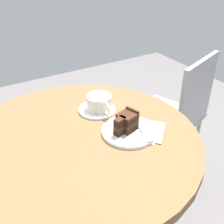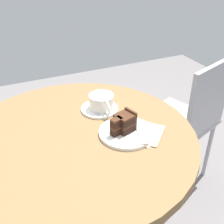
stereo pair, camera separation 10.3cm
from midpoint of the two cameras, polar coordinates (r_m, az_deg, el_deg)
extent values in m
cylinder|color=brown|center=(0.99, -4.14, -5.60)|extent=(0.84, 0.84, 0.03)
cylinder|color=silver|center=(1.25, -3.46, -19.29)|extent=(0.07, 0.07, 0.71)
cylinder|color=white|center=(1.12, 0.07, 0.57)|extent=(0.15, 0.15, 0.01)
cylinder|color=white|center=(1.10, 0.51, 2.04)|extent=(0.10, 0.10, 0.06)
cylinder|color=beige|center=(1.09, 0.51, 3.33)|extent=(0.09, 0.09, 0.00)
torus|color=white|center=(1.06, 1.79, 0.68)|extent=(0.05, 0.01, 0.05)
cube|color=silver|center=(1.09, 1.32, 0.16)|extent=(0.03, 0.08, 0.00)
ellipsoid|color=silver|center=(1.06, -0.62, -0.78)|extent=(0.02, 0.02, 0.00)
cylinder|color=white|center=(0.98, 5.93, -4.28)|extent=(0.19, 0.19, 0.01)
cube|color=black|center=(0.98, 5.62, -3.15)|extent=(0.07, 0.07, 0.02)
cube|color=black|center=(0.96, 4.01, -4.01)|extent=(0.03, 0.05, 0.02)
cube|color=#422314|center=(0.97, 5.66, -2.38)|extent=(0.07, 0.07, 0.01)
cube|color=#422314|center=(0.95, 4.04, -3.24)|extent=(0.03, 0.05, 0.01)
cube|color=black|center=(0.96, 5.71, -1.60)|extent=(0.07, 0.07, 0.02)
cube|color=black|center=(0.94, 4.08, -2.45)|extent=(0.03, 0.05, 0.02)
cube|color=#422314|center=(0.95, 5.76, -0.81)|extent=(0.07, 0.07, 0.01)
cube|color=#422314|center=(0.93, 4.11, -1.64)|extent=(0.03, 0.05, 0.01)
cube|color=#422314|center=(0.98, 6.79, -1.46)|extent=(0.06, 0.02, 0.07)
cube|color=silver|center=(0.99, 8.12, -3.58)|extent=(0.11, 0.03, 0.00)
cube|color=silver|center=(0.94, 9.52, -5.96)|extent=(0.04, 0.03, 0.00)
cube|color=tan|center=(1.01, 8.29, -3.99)|extent=(0.20, 0.20, 0.00)
cube|color=tan|center=(1.00, 9.25, -4.18)|extent=(0.19, 0.19, 0.00)
cylinder|color=#9E9EA3|center=(2.02, 12.56, -3.33)|extent=(0.02, 0.02, 0.42)
cylinder|color=#9E9EA3|center=(1.81, 6.60, -7.43)|extent=(0.02, 0.02, 0.42)
cylinder|color=#9E9EA3|center=(1.91, 20.49, -7.20)|extent=(0.02, 0.02, 0.42)
cylinder|color=#9E9EA3|center=(1.68, 15.17, -12.23)|extent=(0.02, 0.02, 0.42)
cube|color=#9E9EA3|center=(1.72, 14.63, -1.68)|extent=(0.48, 0.48, 0.02)
cube|color=#9E9EA3|center=(1.55, 20.98, 2.26)|extent=(0.14, 0.35, 0.40)
camera|label=1|loc=(0.05, -87.14, 1.75)|focal=45.00mm
camera|label=2|loc=(0.05, 92.86, -1.75)|focal=45.00mm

